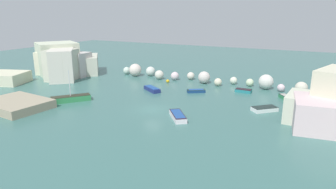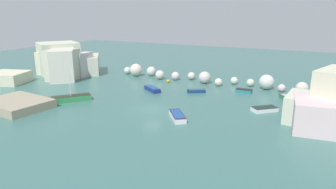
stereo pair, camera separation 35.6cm
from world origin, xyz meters
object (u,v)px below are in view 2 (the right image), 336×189
at_px(moored_boat_0, 71,98).
at_px(moored_boat_5, 244,91).
at_px(moored_boat_2, 286,98).
at_px(moored_boat_1, 264,109).
at_px(moored_boat_4, 196,91).
at_px(moored_boat_3, 16,102).
at_px(moored_boat_7, 152,89).
at_px(stone_dock, 17,104).
at_px(channel_buoy, 168,81).
at_px(moored_boat_6, 177,116).

height_order(moored_boat_0, moored_boat_5, moored_boat_0).
relative_size(moored_boat_0, moored_boat_2, 1.78).
xyz_separation_m(moored_boat_1, moored_boat_4, (-12.04, 4.89, -0.03)).
distance_m(moored_boat_3, moored_boat_7, 21.08).
relative_size(stone_dock, moored_boat_3, 3.13).
relative_size(moored_boat_1, moored_boat_4, 1.16).
bearing_deg(channel_buoy, moored_boat_2, -4.80).
bearing_deg(moored_boat_0, moored_boat_5, -12.64).
height_order(moored_boat_1, moored_boat_3, moored_boat_1).
relative_size(channel_buoy, moored_boat_1, 0.17).
height_order(moored_boat_0, moored_boat_3, moored_boat_0).
relative_size(moored_boat_3, moored_boat_5, 1.07).
xyz_separation_m(stone_dock, moored_boat_0, (4.27, 5.99, -0.12)).
height_order(channel_buoy, moored_boat_4, channel_buoy).
bearing_deg(stone_dock, moored_boat_3, 148.99).
xyz_separation_m(moored_boat_0, moored_boat_6, (17.57, 0.63, -0.11)).
relative_size(channel_buoy, moored_boat_6, 0.15).
bearing_deg(stone_dock, moored_boat_5, 42.09).
relative_size(moored_boat_5, moored_boat_7, 0.66).
distance_m(moored_boat_1, moored_boat_4, 13.00).
bearing_deg(moored_boat_5, moored_boat_1, -59.75).
xyz_separation_m(moored_boat_0, moored_boat_7, (7.64, 11.08, -0.13)).
xyz_separation_m(moored_boat_2, moored_boat_6, (-11.02, -15.49, 0.03)).
height_order(moored_boat_4, moored_boat_5, moored_boat_5).
height_order(moored_boat_2, moored_boat_7, moored_boat_7).
height_order(moored_boat_2, moored_boat_6, moored_boat_6).
distance_m(channel_buoy, moored_boat_1, 21.66).
relative_size(moored_boat_0, moored_boat_7, 1.37).
bearing_deg(moored_boat_1, moored_boat_7, 128.87).
bearing_deg(moored_boat_2, moored_boat_0, -95.16).
relative_size(channel_buoy, moored_boat_5, 0.23).
distance_m(moored_boat_4, moored_boat_6, 13.38).
bearing_deg(moored_boat_7, moored_boat_3, -97.51).
height_order(moored_boat_0, moored_boat_2, moored_boat_0).
xyz_separation_m(moored_boat_4, moored_boat_7, (-7.04, -2.61, 0.07)).
bearing_deg(channel_buoy, moored_boat_7, -85.36).
xyz_separation_m(moored_boat_3, moored_boat_6, (23.69, 5.51, 0.10)).
bearing_deg(moored_boat_5, moored_boat_4, -151.54).
height_order(channel_buoy, moored_boat_0, moored_boat_0).
bearing_deg(moored_boat_7, moored_boat_6, -13.21).
bearing_deg(channel_buoy, stone_dock, -115.40).
bearing_deg(moored_boat_4, moored_boat_6, -111.76).
relative_size(moored_boat_2, moored_boat_4, 1.00).
bearing_deg(moored_boat_5, moored_boat_6, -103.59).
xyz_separation_m(stone_dock, moored_boat_4, (18.95, 19.68, -0.32)).
bearing_deg(moored_boat_2, moored_boat_7, -111.05).
height_order(moored_boat_4, moored_boat_6, moored_boat_6).
bearing_deg(moored_boat_5, stone_dock, -137.73).
xyz_separation_m(moored_boat_4, moored_boat_5, (7.02, 3.78, 0.01)).
bearing_deg(moored_boat_7, moored_boat_5, 57.67).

